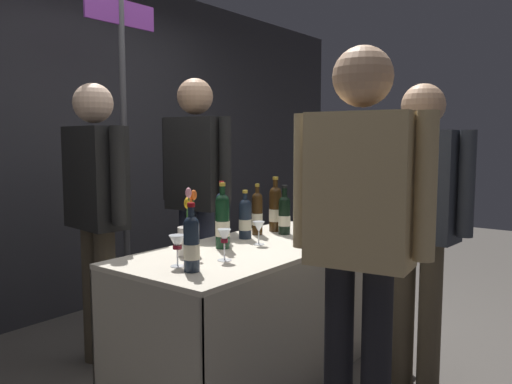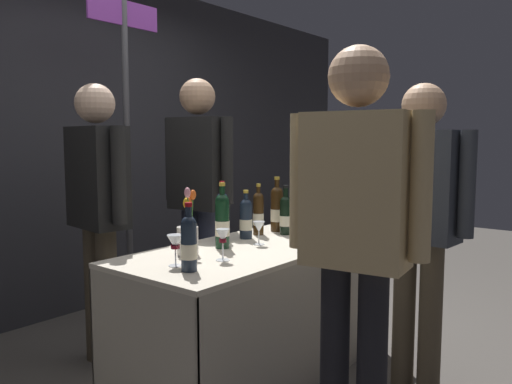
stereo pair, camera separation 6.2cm
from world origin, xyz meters
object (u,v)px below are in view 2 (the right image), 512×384
at_px(tasting_table, 256,286).
at_px(featured_wine_bottle, 222,220).
at_px(display_bottle_0, 258,213).
at_px(wine_glass_near_vendor, 223,238).
at_px(wine_glass_mid, 259,228).
at_px(booth_signpost, 127,131).
at_px(taster_foreground_right, 420,211).
at_px(vendor_presenter, 198,182).
at_px(wine_glass_near_taster, 176,244).
at_px(flower_vase, 188,234).

height_order(tasting_table, featured_wine_bottle, featured_wine_bottle).
xyz_separation_m(display_bottle_0, wine_glass_near_vendor, (-0.64, -0.29, -0.02)).
relative_size(wine_glass_mid, booth_signpost, 0.06).
bearing_deg(taster_foreground_right, vendor_presenter, 9.61).
relative_size(vendor_presenter, taster_foreground_right, 1.07).
height_order(tasting_table, wine_glass_near_vendor, wine_glass_near_vendor).
bearing_deg(display_bottle_0, wine_glass_near_taster, -167.18).
bearing_deg(vendor_presenter, wine_glass_near_taster, -57.96).
distance_m(featured_wine_bottle, booth_signpost, 1.14).
xyz_separation_m(wine_glass_near_vendor, taster_foreground_right, (0.80, -0.67, 0.10)).
bearing_deg(featured_wine_bottle, wine_glass_near_taster, -166.37).
bearing_deg(wine_glass_near_vendor, wine_glass_near_taster, 157.29).
xyz_separation_m(wine_glass_near_vendor, booth_signpost, (0.36, 1.21, 0.54)).
bearing_deg(tasting_table, display_bottle_0, 36.20).
relative_size(tasting_table, wine_glass_near_vendor, 10.60).
height_order(flower_vase, vendor_presenter, vendor_presenter).
bearing_deg(flower_vase, vendor_presenter, 41.62).
xyz_separation_m(flower_vase, booth_signpost, (0.39, 0.99, 0.54)).
height_order(display_bottle_0, wine_glass_near_vendor, display_bottle_0).
xyz_separation_m(display_bottle_0, wine_glass_near_taster, (-0.86, -0.20, -0.03)).
relative_size(display_bottle_0, booth_signpost, 0.14).
relative_size(wine_glass_near_vendor, wine_glass_near_taster, 1.05).
height_order(display_bottle_0, flower_vase, flower_vase).
xyz_separation_m(tasting_table, taster_foreground_right, (0.42, -0.77, 0.45)).
xyz_separation_m(tasting_table, display_bottle_0, (0.26, 0.19, 0.37)).
height_order(tasting_table, display_bottle_0, display_bottle_0).
xyz_separation_m(featured_wine_bottle, vendor_presenter, (0.43, 0.62, 0.15)).
xyz_separation_m(wine_glass_near_taster, booth_signpost, (0.58, 1.12, 0.54)).
relative_size(vendor_presenter, booth_signpost, 0.76).
height_order(display_bottle_0, booth_signpost, booth_signpost).
xyz_separation_m(display_bottle_0, booth_signpost, (-0.28, 0.93, 0.51)).
bearing_deg(taster_foreground_right, booth_signpost, 16.65).
bearing_deg(wine_glass_near_taster, wine_glass_mid, 0.44).
distance_m(wine_glass_near_vendor, vendor_presenter, 1.05).
bearing_deg(booth_signpost, taster_foreground_right, -76.98).
bearing_deg(display_bottle_0, taster_foreground_right, -80.68).
bearing_deg(vendor_presenter, booth_signpost, -152.77).
height_order(featured_wine_bottle, booth_signpost, booth_signpost).
bearing_deg(flower_vase, wine_glass_near_taster, -146.93).
bearing_deg(wine_glass_near_taster, display_bottle_0, 12.82).
bearing_deg(wine_glass_near_taster, wine_glass_near_vendor, -22.71).
distance_m(tasting_table, wine_glass_mid, 0.33).
bearing_deg(wine_glass_mid, vendor_presenter, 71.52).
height_order(display_bottle_0, taster_foreground_right, taster_foreground_right).
distance_m(wine_glass_near_vendor, booth_signpost, 1.38).
bearing_deg(wine_glass_near_vendor, wine_glass_mid, 13.53).
xyz_separation_m(tasting_table, wine_glass_mid, (0.03, 0.00, 0.33)).
bearing_deg(wine_glass_near_taster, vendor_presenter, 39.83).
bearing_deg(wine_glass_mid, flower_vase, 163.83).
bearing_deg(tasting_table, flower_vase, 162.73).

